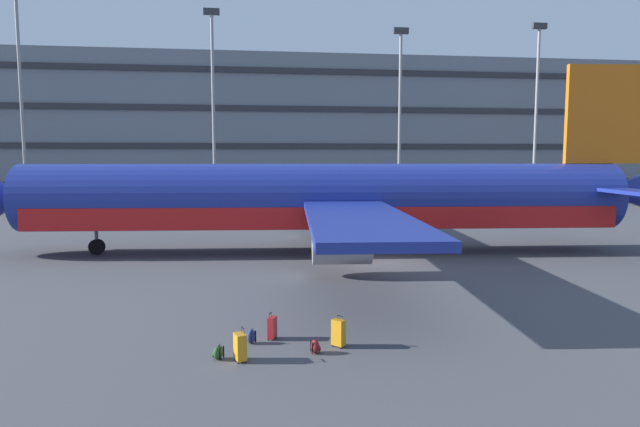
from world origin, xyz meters
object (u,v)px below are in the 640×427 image
Objects in this scene: backpack_navy at (218,353)px; backpack_large at (251,337)px; airliner at (330,200)px; backpack_orange at (315,347)px; suitcase_purple at (338,332)px; suitcase_black at (272,327)px; suitcase_silver at (240,347)px.

backpack_large reaches higher than backpack_navy.
airliner is 89.26× the size of backpack_orange.
backpack_navy is 1.56m from backpack_large.
suitcase_purple is at bearing -97.73° from airliner.
airliner reaches higher than backpack_large.
backpack_orange reaches higher than backpack_navy.
backpack_orange is 2.83m from backpack_navy.
backpack_orange is at bearing -30.79° from backpack_large.
suitcase_purple is 3.65m from backpack_navy.
backpack_navy is (-3.60, -0.59, -0.25)m from suitcase_purple.
backpack_navy is (-1.63, -1.57, -0.18)m from suitcase_black.
suitcase_black is (-4.21, -15.51, -2.78)m from airliner.
suitcase_black is 1.89m from backpack_orange.
suitcase_black is at bearing -105.18° from airliner.
suitcase_silver reaches higher than backpack_navy.
airliner is 43.58× the size of suitcase_purple.
suitcase_silver is 2.07× the size of backpack_orange.
suitcase_purple reaches higher than backpack_navy.
backpack_orange is (2.19, 0.32, -0.22)m from suitcase_silver.
suitcase_silver is (-5.20, -17.28, -2.74)m from airliner.
suitcase_silver is 1.14× the size of suitcase_black.
suitcase_purple reaches higher than backpack_large.
suitcase_purple is 2.05× the size of backpack_orange.
backpack_navy is (-0.63, 0.21, -0.22)m from suitcase_silver.
suitcase_black reaches higher than backpack_large.
airliner is 16.31m from suitcase_black.
suitcase_black is at bearing 153.65° from suitcase_purple.
suitcase_silver is 1.97× the size of backpack_large.
suitcase_silver is at bearing -119.19° from suitcase_black.
suitcase_purple is (2.96, 0.80, 0.02)m from suitcase_silver.
airliner is 89.97× the size of backpack_navy.
backpack_large is (-2.64, 0.64, -0.23)m from suitcase_purple.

